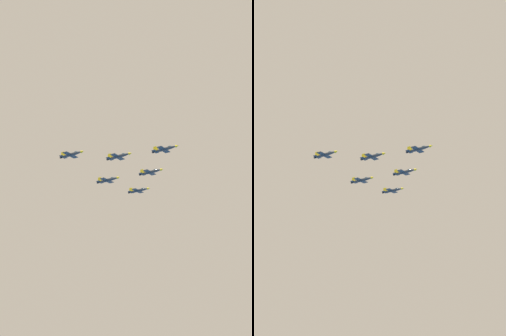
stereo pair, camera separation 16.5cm
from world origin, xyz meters
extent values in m
ellipsoid|color=#2D3338|center=(-18.52, -9.30, 173.55)|extent=(8.92, 10.88, 1.61)
cone|color=gold|center=(-14.26, -3.78, 173.55)|extent=(2.07, 2.11, 1.37)
ellipsoid|color=#334751|center=(-16.84, -7.12, 174.15)|extent=(2.27, 2.43, 0.94)
cube|color=#2D3338|center=(-18.90, -9.79, 173.46)|extent=(8.82, 7.73, 0.16)
cube|color=gold|center=(-22.08, -7.33, 173.51)|extent=(2.07, 2.42, 0.19)
cube|color=gold|center=(-15.72, -12.25, 173.51)|extent=(2.07, 2.42, 0.19)
cube|color=#2D3338|center=(-21.73, -13.45, 173.55)|extent=(4.60, 4.18, 0.16)
cube|color=gold|center=(-22.22, -12.76, 174.71)|extent=(1.26, 1.55, 2.32)
cube|color=gold|center=(-20.94, -13.75, 174.71)|extent=(1.26, 1.55, 2.32)
cylinder|color=black|center=(-22.56, -14.53, 173.55)|extent=(1.44, 1.40, 1.13)
ellipsoid|color=#2D3338|center=(-40.67, -13.85, 169.83)|extent=(8.98, 10.88, 1.61)
cone|color=gold|center=(-36.38, -8.34, 169.83)|extent=(2.07, 2.11, 1.37)
ellipsoid|color=#334751|center=(-38.98, -11.67, 170.43)|extent=(2.27, 2.44, 0.94)
cube|color=#2D3338|center=(-41.06, -14.34, 169.74)|extent=(8.82, 7.77, 0.16)
cube|color=gold|center=(-44.24, -11.86, 169.78)|extent=(2.08, 2.42, 0.19)
cube|color=gold|center=(-37.88, -16.82, 169.78)|extent=(2.08, 2.42, 0.19)
cube|color=#2D3338|center=(-43.91, -18.00, 169.83)|extent=(4.60, 4.20, 0.16)
cube|color=gold|center=(-44.39, -17.30, 170.99)|extent=(1.27, 1.54, 2.33)
cube|color=gold|center=(-43.12, -18.30, 170.99)|extent=(1.27, 1.54, 2.33)
cylinder|color=black|center=(-44.75, -19.07, 169.83)|extent=(1.44, 1.40, 1.13)
ellipsoid|color=#2D3338|center=(-17.60, -31.89, 168.72)|extent=(8.71, 10.69, 1.58)
cone|color=gold|center=(-13.44, -26.47, 168.72)|extent=(2.02, 2.07, 1.34)
ellipsoid|color=#334751|center=(-15.96, -29.75, 169.31)|extent=(2.22, 2.39, 0.92)
cube|color=#2D3338|center=(-17.97, -32.38, 168.63)|extent=(8.66, 7.55, 0.16)
cube|color=gold|center=(-21.10, -29.98, 168.68)|extent=(2.02, 2.37, 0.19)
cube|color=gold|center=(-14.84, -34.78, 168.68)|extent=(2.02, 2.37, 0.19)
cube|color=#2D3338|center=(-20.73, -35.98, 168.72)|extent=(4.51, 4.09, 0.16)
cube|color=gold|center=(-21.21, -35.31, 169.86)|extent=(1.23, 1.52, 2.28)
cube|color=gold|center=(-19.95, -36.27, 169.86)|extent=(1.23, 1.52, 2.28)
cylinder|color=black|center=(-21.54, -37.04, 168.72)|extent=(1.41, 1.37, 1.10)
ellipsoid|color=#2D3338|center=(-62.83, -18.40, 166.88)|extent=(8.70, 10.68, 1.57)
cone|color=gold|center=(-58.68, -12.98, 166.88)|extent=(2.02, 2.06, 1.34)
ellipsoid|color=#334751|center=(-61.19, -16.26, 167.47)|extent=(2.21, 2.38, 0.92)
cube|color=#2D3338|center=(-63.20, -18.88, 166.79)|extent=(8.64, 7.54, 0.16)
cube|color=gold|center=(-66.32, -16.49, 166.83)|extent=(2.02, 2.37, 0.19)
cube|color=gold|center=(-60.08, -21.28, 166.83)|extent=(2.02, 2.37, 0.19)
cube|color=#2D3338|center=(-65.96, -22.48, 166.88)|extent=(4.50, 4.08, 0.16)
cube|color=gold|center=(-66.43, -21.80, 168.02)|extent=(1.23, 1.52, 2.27)
cube|color=gold|center=(-65.19, -22.76, 168.02)|extent=(1.23, 1.52, 2.27)
cylinder|color=black|center=(-66.77, -23.53, 166.88)|extent=(1.41, 1.36, 1.10)
ellipsoid|color=#2D3338|center=(-16.68, -54.49, 168.73)|extent=(8.54, 10.60, 1.56)
cone|color=gold|center=(-12.61, -49.11, 168.73)|extent=(1.99, 2.04, 1.32)
ellipsoid|color=#334751|center=(-15.07, -52.37, 169.31)|extent=(2.18, 2.36, 0.91)
cube|color=#2D3338|center=(-17.04, -54.98, 168.64)|extent=(8.57, 7.42, 0.16)
cube|color=gold|center=(-20.15, -52.63, 168.69)|extent=(1.98, 2.35, 0.19)
cube|color=gold|center=(-13.93, -57.32, 168.69)|extent=(1.98, 2.35, 0.19)
cube|color=#2D3338|center=(-19.74, -58.55, 168.73)|extent=(4.46, 4.02, 0.16)
cube|color=gold|center=(-20.22, -57.89, 169.86)|extent=(1.21, 1.51, 2.25)
cube|color=gold|center=(-18.97, -58.83, 169.86)|extent=(1.21, 1.51, 2.25)
cylinder|color=black|center=(-20.53, -59.60, 168.73)|extent=(1.39, 1.35, 1.09)
ellipsoid|color=#2D3338|center=(-39.75, -36.45, 164.48)|extent=(8.98, 10.74, 1.60)
cone|color=gold|center=(-35.45, -31.02, 164.48)|extent=(2.06, 2.10, 1.36)
ellipsoid|color=#334751|center=(-38.05, -34.30, 165.08)|extent=(2.26, 2.42, 0.93)
cube|color=#2D3338|center=(-40.14, -36.93, 164.40)|extent=(8.73, 7.74, 0.16)
cube|color=gold|center=(-43.27, -34.45, 164.44)|extent=(2.08, 2.39, 0.19)
cube|color=gold|center=(-37.01, -39.41, 164.44)|extent=(2.08, 2.39, 0.19)
cube|color=#2D3338|center=(-43.00, -40.54, 164.48)|extent=(4.55, 4.18, 0.16)
cube|color=gold|center=(-43.47, -39.85, 165.64)|extent=(1.27, 1.52, 2.31)
cube|color=gold|center=(-42.21, -40.84, 165.64)|extent=(1.27, 1.52, 2.31)
cylinder|color=black|center=(-43.83, -41.60, 164.48)|extent=(1.43, 1.39, 1.12)
camera|label=1|loc=(194.57, -41.17, 80.00)|focal=51.17mm
camera|label=2|loc=(194.58, -41.00, 80.00)|focal=51.17mm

